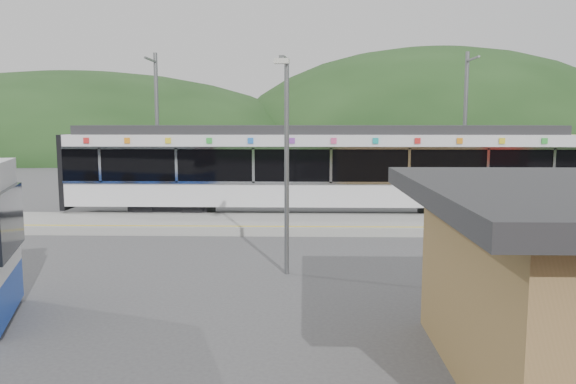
{
  "coord_description": "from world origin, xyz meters",
  "views": [
    {
      "loc": [
        -0.31,
        -17.1,
        3.89
      ],
      "look_at": [
        -0.79,
        1.0,
        1.63
      ],
      "focal_mm": 35.0,
      "sensor_mm": 36.0,
      "label": 1
    }
  ],
  "objects": [
    {
      "name": "ground",
      "position": [
        0.0,
        0.0,
        0.0
      ],
      "size": [
        120.0,
        120.0,
        0.0
      ],
      "primitive_type": "plane",
      "color": "#4C4C4F",
      "rests_on": "ground"
    },
    {
      "name": "train",
      "position": [
        0.29,
        6.0,
        2.06
      ],
      "size": [
        20.44,
        3.01,
        3.74
      ],
      "color": "black",
      "rests_on": "ground"
    },
    {
      "name": "hills",
      "position": [
        6.19,
        5.29,
        0.0
      ],
      "size": [
        146.0,
        149.0,
        26.0
      ],
      "color": "#1E3D19",
      "rests_on": "ground"
    },
    {
      "name": "platform",
      "position": [
        0.0,
        3.3,
        0.15
      ],
      "size": [
        26.0,
        3.2,
        0.3
      ],
      "primitive_type": "cube",
      "color": "#9E9E99",
      "rests_on": "ground"
    },
    {
      "name": "catenary_mast_west",
      "position": [
        -7.0,
        8.56,
        3.65
      ],
      "size": [
        0.18,
        1.8,
        7.0
      ],
      "color": "slate",
      "rests_on": "ground"
    },
    {
      "name": "lamp_post",
      "position": [
        -0.72,
        -3.12,
        3.28
      ],
      "size": [
        0.37,
        0.99,
        5.46
      ],
      "rotation": [
        0.0,
        0.0,
        -0.11
      ],
      "color": "slate",
      "rests_on": "ground"
    },
    {
      "name": "yellow_line",
      "position": [
        0.0,
        2.0,
        0.3
      ],
      "size": [
        26.0,
        0.1,
        0.01
      ],
      "primitive_type": "cube",
      "color": "yellow",
      "rests_on": "platform"
    },
    {
      "name": "catenary_mast_east",
      "position": [
        7.0,
        8.56,
        3.65
      ],
      "size": [
        0.18,
        1.8,
        7.0
      ],
      "color": "slate",
      "rests_on": "ground"
    }
  ]
}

